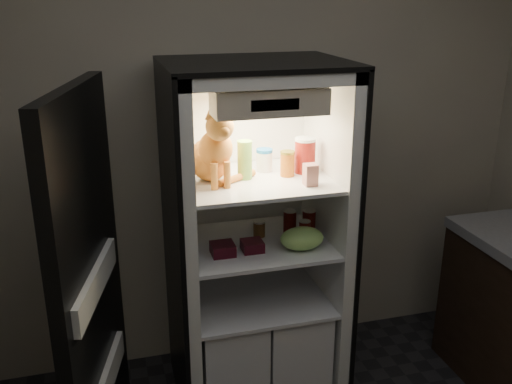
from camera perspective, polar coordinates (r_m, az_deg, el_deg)
room_shell at (r=1.62m, az=12.75°, el=-1.53°), size 3.60×3.60×3.60m
refrigerator at (r=3.14m, az=-0.23°, el=-6.97°), size 0.90×0.72×1.88m
fridge_door at (r=2.59m, az=-16.06°, el=-10.87°), size 0.26×0.86×1.85m
tabby_cat at (r=2.80m, az=-4.32°, el=3.96°), size 0.35×0.39×0.41m
parmesan_shaker at (r=2.86m, az=-1.13°, el=3.23°), size 0.08×0.08×0.20m
mayo_tub at (r=2.99m, az=0.84°, el=3.22°), size 0.09×0.09×0.12m
salsa_jar at (r=2.92m, az=3.16°, el=2.86°), size 0.07×0.07×0.13m
pepper_jar at (r=2.97m, az=4.92°, el=3.68°), size 0.11×0.11×0.18m
cream_carton at (r=2.79m, az=5.47°, el=1.73°), size 0.06×0.06×0.11m
soda_can_a at (r=3.10m, az=3.40°, el=-2.98°), size 0.07×0.07×0.13m
soda_can_b at (r=3.11m, az=5.32°, el=-2.96°), size 0.07×0.07×0.13m
soda_can_c at (r=3.02m, az=4.89°, el=-3.88°), size 0.06×0.06×0.11m
condiment_jar at (r=3.06m, az=0.32°, el=-3.66°), size 0.06×0.06×0.09m
grape_bag at (r=2.92m, az=4.62°, el=-4.65°), size 0.23×0.17×0.11m
berry_box_left at (r=2.87m, az=-3.35°, el=-5.72°), size 0.12×0.12×0.06m
berry_box_right at (r=2.90m, az=-0.38°, el=-5.40°), size 0.11×0.11×0.05m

